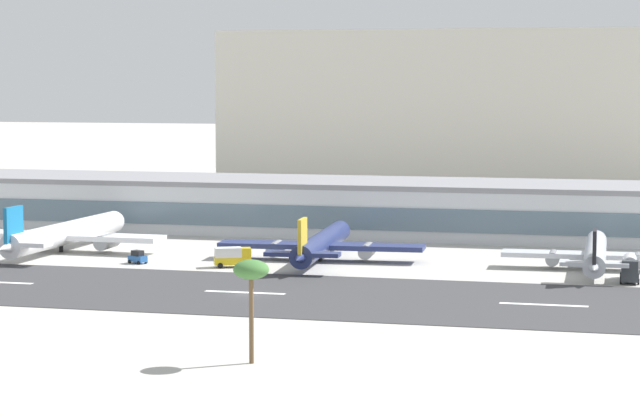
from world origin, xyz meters
The scene contains 13 objects.
ground_plane centered at (0.00, 0.00, 0.00)m, with size 1400.00×1400.00×0.00m, color #B2AFA8.
runway_strip centered at (0.00, 1.69, 0.04)m, with size 800.00×36.86×0.08m, color #38383A.
runway_centreline_dash_4 centered at (-0.87, 1.69, 0.09)m, with size 12.00×1.20×0.01m, color white.
runway_centreline_dash_5 centered at (41.64, 1.69, 0.09)m, with size 12.00×1.20×0.01m, color white.
terminal_building centered at (0.12, 78.47, 5.30)m, with size 199.09×26.68×10.59m.
distant_hotel_block centered at (8.37, 196.54, 22.25)m, with size 146.06×36.15×44.49m, color beige.
airliner_blue_tail_gate_0 centered at (-46.00, 36.87, 3.10)m, with size 37.21×46.59×9.72m.
airliner_gold_tail_gate_1 centered at (1.63, 36.41, 2.83)m, with size 35.32×42.62×8.89m.
airliner_black_tail_gate_2 centered at (47.16, 36.86, 2.61)m, with size 30.13×39.23×8.18m.
service_baggage_tug_0 centered at (-27.33, 26.40, 1.05)m, with size 3.58×2.94×2.20m.
service_fuel_truck_1 centered at (52.70, 26.29, 2.03)m, with size 2.98×8.54×3.95m.
service_box_truck_2 centered at (-10.64, 26.23, 1.79)m, with size 6.46×4.58×3.25m.
palm_tree_1 centered at (13.76, -42.82, 9.84)m, with size 3.88×3.88×11.30m.
Camera 1 is at (54.51, -175.42, 30.46)m, focal length 73.19 mm.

